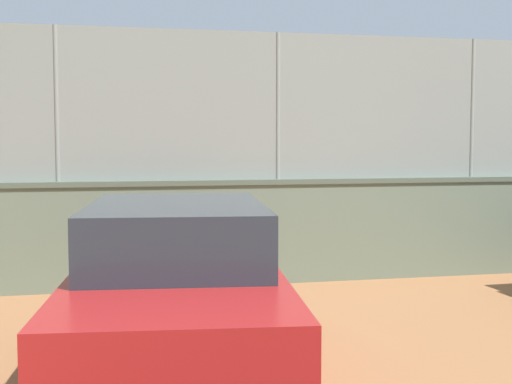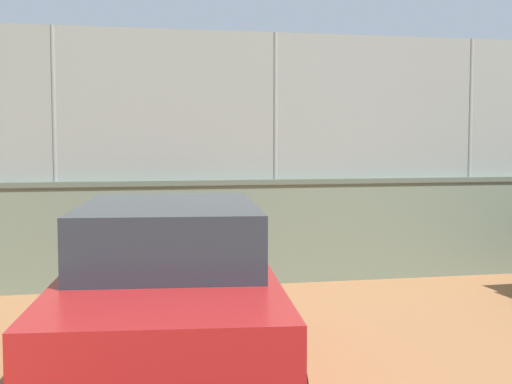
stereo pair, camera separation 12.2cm
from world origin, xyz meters
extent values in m
plane|color=#A36B42|center=(0.00, 0.00, 0.00)|extent=(260.00, 260.00, 0.00)
cube|color=slate|center=(0.13, 10.87, 0.78)|extent=(23.87, 1.04, 1.56)
cube|color=#556151|center=(0.13, 10.87, 1.60)|extent=(23.87, 1.09, 0.08)
cube|color=gray|center=(0.13, 10.87, 2.78)|extent=(23.38, 0.67, 2.28)
cylinder|color=gray|center=(-1.54, 10.83, 2.78)|extent=(0.07, 0.07, 2.28)
cylinder|color=gray|center=(1.80, 10.92, 2.78)|extent=(0.07, 0.07, 2.28)
cylinder|color=gray|center=(5.14, 11.01, 2.78)|extent=(0.07, 0.07, 2.28)
cylinder|color=navy|center=(1.30, 0.79, 0.37)|extent=(0.21, 0.21, 0.73)
cylinder|color=navy|center=(1.41, 0.63, 0.37)|extent=(0.21, 0.21, 0.73)
cylinder|color=beige|center=(1.36, 0.71, 1.00)|extent=(0.47, 0.47, 0.54)
cylinder|color=tan|center=(1.15, 0.91, 1.11)|extent=(0.48, 0.37, 0.16)
cylinder|color=tan|center=(1.27, 0.31, 1.11)|extent=(0.48, 0.37, 0.16)
sphere|color=tan|center=(1.36, 0.71, 1.38)|extent=(0.21, 0.21, 0.21)
cylinder|color=red|center=(1.36, 0.71, 1.46)|extent=(0.30, 0.30, 0.05)
cylinder|color=black|center=(1.12, 0.20, 1.11)|extent=(0.27, 0.20, 0.04)
ellipsoid|color=#333338|center=(0.94, 0.08, 1.11)|extent=(0.26, 0.20, 0.24)
cylinder|color=black|center=(1.76, 2.59, 0.40)|extent=(0.21, 0.21, 0.80)
cylinder|color=black|center=(1.90, 2.45, 0.40)|extent=(0.21, 0.21, 0.80)
cylinder|color=white|center=(1.83, 2.52, 1.10)|extent=(0.48, 0.48, 0.59)
cylinder|color=tan|center=(1.58, 2.70, 1.22)|extent=(0.46, 0.46, 0.17)
cylinder|color=tan|center=(1.83, 2.09, 1.22)|extent=(0.46, 0.46, 0.17)
sphere|color=tan|center=(1.83, 2.52, 1.51)|extent=(0.23, 0.23, 0.23)
cylinder|color=navy|center=(1.83, 2.52, 1.61)|extent=(0.34, 0.34, 0.05)
cylinder|color=black|center=(1.70, 1.97, 1.22)|extent=(0.24, 0.24, 0.04)
ellipsoid|color=#333338|center=(1.54, 1.81, 1.22)|extent=(0.23, 0.23, 0.24)
sphere|color=white|center=(2.65, 1.87, 0.10)|extent=(0.19, 0.19, 0.19)
cube|color=#4C6B4C|center=(1.83, 9.04, 0.45)|extent=(1.61, 0.42, 0.06)
cube|color=#4C6B4C|center=(1.82, 9.20, 0.67)|extent=(1.60, 0.08, 0.40)
cube|color=#333338|center=(1.19, 9.03, 0.23)|extent=(0.07, 0.38, 0.45)
cube|color=#333338|center=(2.47, 9.06, 0.23)|extent=(0.07, 0.38, 0.45)
cube|color=red|center=(3.70, 15.20, 0.70)|extent=(2.20, 4.53, 0.78)
cube|color=#28333D|center=(3.69, 14.98, 1.37)|extent=(1.82, 2.59, 0.56)
cylinder|color=black|center=(2.66, 13.78, 0.31)|extent=(0.25, 0.63, 0.62)
cylinder|color=black|center=(4.50, 13.63, 0.31)|extent=(0.25, 0.63, 0.62)
camera|label=1|loc=(4.15, 21.52, 2.23)|focal=48.35mm
camera|label=2|loc=(4.03, 21.54, 2.23)|focal=48.35mm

